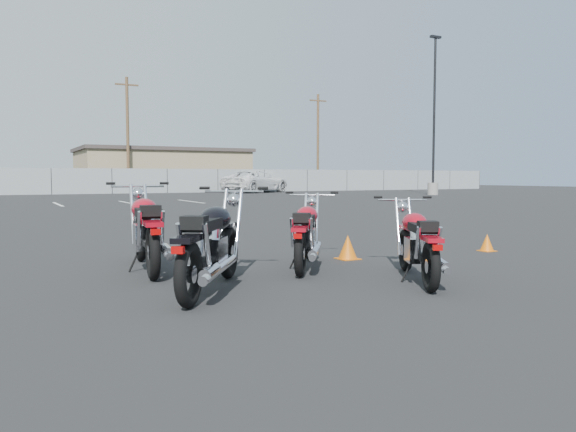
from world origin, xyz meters
name	(u,v)px	position (x,y,z in m)	size (l,w,h in m)	color
ground	(296,270)	(0.00, 0.00, 0.00)	(120.00, 120.00, 0.00)	black
motorcycle_front_red	(147,231)	(-1.70, 0.86, 0.51)	(0.88, 2.28, 1.12)	black
motorcycle_second_black	(212,245)	(-1.43, -0.81, 0.49)	(1.62, 2.02, 1.08)	black
motorcycle_third_red	(306,234)	(0.18, 0.05, 0.45)	(1.47, 1.85, 0.98)	black
motorcycle_rear_red	(418,244)	(0.87, -1.34, 0.43)	(1.26, 1.85, 0.95)	black
training_cone_near	(348,247)	(1.11, 0.47, 0.17)	(0.29, 0.29, 0.35)	#D5610B
training_cone_far	(487,243)	(3.60, 0.17, 0.14)	(0.23, 0.23, 0.28)	#D5610B
light_pole_east	(433,154)	(22.43, 22.32, 2.71)	(0.80, 0.70, 10.39)	gray
chainlink_fence	(51,181)	(0.00, 35.00, 0.90)	(80.06, 0.06, 1.80)	gray
tan_building_east	(162,169)	(10.00, 44.00, 1.86)	(14.40, 9.40, 3.70)	#8D7D5B
utility_pole_c	(128,132)	(6.00, 39.00, 4.69)	(1.80, 0.24, 9.00)	#4C3623
utility_pole_d	(318,140)	(24.00, 40.00, 4.69)	(1.80, 0.24, 9.00)	#4C3623
parking_line_stripes	(20,205)	(-2.50, 20.00, 0.00)	(15.12, 4.00, 0.01)	silver
white_van	(256,175)	(14.29, 32.86, 1.31)	(6.87, 2.75, 2.61)	silver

